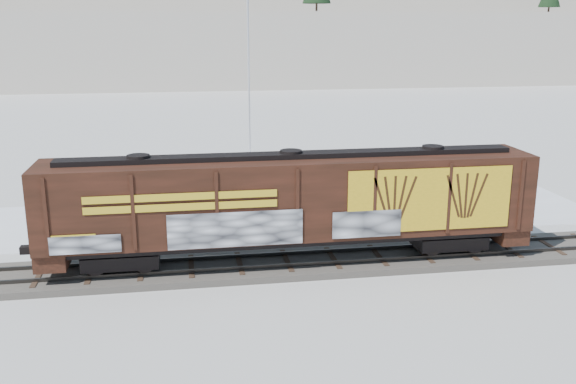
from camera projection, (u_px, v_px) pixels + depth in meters
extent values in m
plane|color=white|center=(240.00, 270.00, 26.83)|extent=(500.00, 500.00, 0.00)
cube|color=#59544C|center=(240.00, 267.00, 26.80)|extent=(50.00, 3.40, 0.28)
cube|color=#33302D|center=(241.00, 268.00, 26.06)|extent=(50.00, 0.10, 0.15)
cube|color=#33302D|center=(238.00, 256.00, 27.43)|extent=(50.00, 0.10, 0.15)
cube|color=white|center=(227.00, 218.00, 33.99)|extent=(40.00, 8.00, 0.03)
cube|color=white|center=(192.00, 47.00, 116.02)|extent=(360.00, 40.00, 12.00)
cube|color=white|center=(188.00, 15.00, 143.14)|extent=(360.00, 40.00, 24.00)
cube|color=black|center=(122.00, 256.00, 25.86)|extent=(3.00, 2.00, 0.90)
cube|color=black|center=(447.00, 238.00, 28.05)|extent=(3.00, 2.00, 0.90)
cylinder|color=black|center=(95.00, 265.00, 24.97)|extent=(0.90, 0.12, 0.90)
cube|color=black|center=(291.00, 235.00, 26.82)|extent=(20.15, 2.40, 0.25)
cube|color=#3A190F|center=(291.00, 196.00, 26.39)|extent=(20.15, 3.00, 3.19)
cube|color=black|center=(291.00, 155.00, 25.96)|extent=(18.54, 0.90, 0.20)
cube|color=gold|center=(430.00, 200.00, 25.78)|extent=(6.85, 0.03, 2.58)
cube|color=gold|center=(182.00, 202.00, 24.13)|extent=(7.25, 0.02, 0.70)
cube|color=silver|center=(236.00, 229.00, 24.74)|extent=(5.24, 0.03, 1.40)
cylinder|color=silver|center=(250.00, 178.00, 42.36)|extent=(0.90, 0.90, 0.20)
cylinder|color=silver|center=(249.00, 80.00, 40.73)|extent=(0.14, 0.14, 13.06)
imported|color=silver|center=(115.00, 218.00, 31.39)|extent=(4.60, 2.18, 1.52)
imported|color=silver|center=(254.00, 211.00, 32.22)|extent=(5.32, 2.35, 1.70)
imported|color=black|center=(391.00, 205.00, 33.65)|extent=(5.41, 2.65, 1.52)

